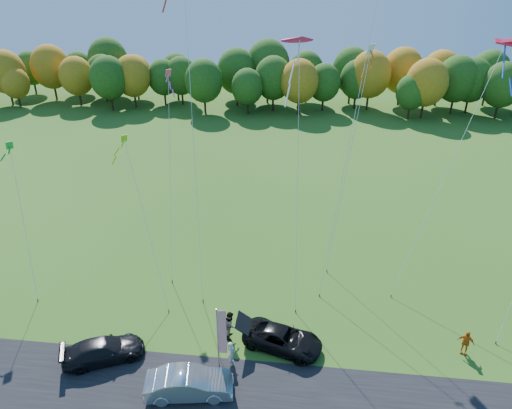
# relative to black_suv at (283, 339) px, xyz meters

# --- Properties ---
(ground) EXTENTS (160.00, 160.00, 0.00)m
(ground) POSITION_rel_black_suv_xyz_m (-2.33, -0.32, -0.68)
(ground) COLOR #2D5717
(asphalt_strip) EXTENTS (90.00, 6.00, 0.01)m
(asphalt_strip) POSITION_rel_black_suv_xyz_m (-2.33, -4.32, -0.68)
(asphalt_strip) COLOR black
(asphalt_strip) RESTS_ON ground
(tree_line) EXTENTS (116.00, 12.00, 10.00)m
(tree_line) POSITION_rel_black_suv_xyz_m (-2.33, 54.68, -0.68)
(tree_line) COLOR #1E4711
(tree_line) RESTS_ON ground
(black_suv) EXTENTS (5.34, 3.56, 1.36)m
(black_suv) POSITION_rel_black_suv_xyz_m (0.00, 0.00, 0.00)
(black_suv) COLOR black
(black_suv) RESTS_ON ground
(silver_sedan) EXTENTS (5.00, 2.46, 1.58)m
(silver_sedan) POSITION_rel_black_suv_xyz_m (-4.88, -4.14, 0.11)
(silver_sedan) COLOR silver
(silver_sedan) RESTS_ON ground
(dark_truck_a) EXTENTS (5.15, 3.77, 1.39)m
(dark_truck_a) POSITION_rel_black_suv_xyz_m (-10.63, -2.21, 0.01)
(dark_truck_a) COLOR black
(dark_truck_a) RESTS_ON ground
(person_tailgate_a) EXTENTS (0.41, 0.61, 1.62)m
(person_tailgate_a) POSITION_rel_black_suv_xyz_m (-2.94, -1.68, 0.13)
(person_tailgate_a) COLOR beige
(person_tailgate_a) RESTS_ON ground
(person_tailgate_b) EXTENTS (0.77, 0.97, 1.95)m
(person_tailgate_b) POSITION_rel_black_suv_xyz_m (-3.35, 0.56, 0.30)
(person_tailgate_b) COLOR gray
(person_tailgate_b) RESTS_ON ground
(person_east) EXTENTS (1.06, 0.73, 1.68)m
(person_east) POSITION_rel_black_suv_xyz_m (11.07, 0.81, 0.16)
(person_east) COLOR #CE6813
(person_east) RESTS_ON ground
(feather_flag) EXTENTS (0.56, 0.11, 4.20)m
(feather_flag) POSITION_rel_black_suv_xyz_m (-3.47, -1.83, 1.89)
(feather_flag) COLOR #999999
(feather_flag) RESTS_ON ground
(kite_delta_blue) EXTENTS (3.91, 10.13, 24.71)m
(kite_delta_blue) POSITION_rel_black_suv_xyz_m (-7.07, 8.41, 11.54)
(kite_delta_blue) COLOR #4C3F33
(kite_delta_blue) RESTS_ON ground
(kite_parafoil_orange) EXTENTS (5.71, 12.12, 27.66)m
(kite_parafoil_orange) POSITION_rel_black_suv_xyz_m (4.33, 11.11, 13.00)
(kite_parafoil_orange) COLOR #4C3F33
(kite_parafoil_orange) RESTS_ON ground
(kite_delta_red) EXTENTS (2.43, 9.06, 18.23)m
(kite_delta_red) POSITION_rel_black_suv_xyz_m (0.28, 7.90, 9.02)
(kite_delta_red) COLOR #4C3F33
(kite_delta_red) RESTS_ON ground
(kite_parafoil_rainbow) EXTENTS (7.45, 6.36, 17.34)m
(kite_parafoil_rainbow) POSITION_rel_black_suv_xyz_m (10.50, 8.79, 7.87)
(kite_parafoil_rainbow) COLOR #4C3F33
(kite_parafoil_rainbow) RESTS_ON ground
(kite_diamond_yellow) EXTENTS (4.83, 6.96, 10.77)m
(kite_diamond_yellow) POSITION_rel_black_suv_xyz_m (-10.17, 5.65, 4.51)
(kite_diamond_yellow) COLOR #4C3F33
(kite_diamond_yellow) RESTS_ON ground
(kite_diamond_green) EXTENTS (2.29, 4.14, 10.94)m
(kite_diamond_green) POSITION_rel_black_suv_xyz_m (-18.50, 4.29, 4.65)
(kite_diamond_green) COLOR #4C3F33
(kite_diamond_green) RESTS_ON ground
(kite_diamond_white) EXTENTS (2.76, 5.19, 16.83)m
(kite_diamond_white) POSITION_rel_black_suv_xyz_m (3.98, 10.71, 7.54)
(kite_diamond_white) COLOR #4C3F33
(kite_diamond_white) RESTS_ON ground
(kite_diamond_pink) EXTENTS (1.60, 7.44, 14.74)m
(kite_diamond_pink) POSITION_rel_black_suv_xyz_m (-9.27, 9.28, 6.58)
(kite_diamond_pink) COLOR #4C3F33
(kite_diamond_pink) RESTS_ON ground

